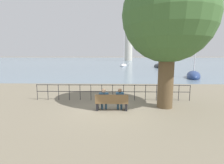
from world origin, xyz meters
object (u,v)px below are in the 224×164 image
at_px(shade_tree, 169,17).
at_px(seated_person_left, 104,98).
at_px(sailboat_0, 193,75).
at_px(sailboat_2, 160,66).
at_px(harbor_lighthouse, 129,40).
at_px(park_bench, 112,103).
at_px(seated_person_right, 120,98).
at_px(sailboat_1, 124,65).

distance_m(shade_tree, seated_person_left, 5.53).
distance_m(sailboat_0, sailboat_2, 20.72).
xyz_separation_m(shade_tree, harbor_lighthouse, (4.48, 98.44, 7.37)).
bearing_deg(park_bench, seated_person_right, 10.27).
xyz_separation_m(seated_person_left, harbor_lighthouse, (7.91, 99.04, 11.67)).
xyz_separation_m(shade_tree, park_bench, (-3.00, -0.68, -4.52)).
bearing_deg(sailboat_1, sailboat_0, -62.23).
height_order(seated_person_left, sailboat_0, sailboat_0).
distance_m(sailboat_1, sailboat_2, 10.13).
xyz_separation_m(shade_tree, sailboat_1, (-0.75, 39.37, -4.63)).
xyz_separation_m(shade_tree, sailboat_0, (7.49, 13.63, -4.63)).
bearing_deg(sailboat_0, park_bench, -105.95).
relative_size(seated_person_left, harbor_lighthouse, 0.04).
bearing_deg(sailboat_1, shade_tree, -78.90).
relative_size(seated_person_right, harbor_lighthouse, 0.05).
height_order(sailboat_1, harbor_lighthouse, harbor_lighthouse).
distance_m(park_bench, sailboat_0, 17.74).
bearing_deg(seated_person_left, seated_person_right, 0.11).
relative_size(park_bench, seated_person_right, 1.46).
xyz_separation_m(park_bench, sailboat_2, (11.05, 35.02, -0.12)).
height_order(shade_tree, sailboat_2, sailboat_2).
distance_m(shade_tree, sailboat_2, 35.58).
bearing_deg(seated_person_right, sailboat_1, 87.39).
xyz_separation_m(seated_person_left, seated_person_right, (0.86, 0.00, 0.00)).
bearing_deg(harbor_lighthouse, shade_tree, -92.61).
xyz_separation_m(shade_tree, sailboat_2, (8.05, 34.34, -4.65)).
bearing_deg(seated_person_left, sailboat_0, 52.49).
bearing_deg(seated_person_left, park_bench, -10.06).
height_order(shade_tree, seated_person_right, shade_tree).
relative_size(shade_tree, harbor_lighthouse, 0.28).
bearing_deg(sailboat_2, seated_person_left, -107.07).
bearing_deg(shade_tree, seated_person_left, -170.05).
xyz_separation_m(seated_person_left, sailboat_2, (11.48, 34.94, -0.35)).
bearing_deg(sailboat_2, sailboat_0, -90.42).
height_order(seated_person_left, harbor_lighthouse, harbor_lighthouse).
distance_m(shade_tree, park_bench, 5.47).
xyz_separation_m(shade_tree, seated_person_left, (-3.43, -0.60, -4.30)).
height_order(sailboat_0, sailboat_1, sailboat_1).
relative_size(seated_person_left, sailboat_0, 0.13).
xyz_separation_m(park_bench, sailboat_0, (10.49, 14.31, -0.11)).
bearing_deg(sailboat_0, shade_tree, -98.50).
bearing_deg(sailboat_0, sailboat_1, 128.06).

